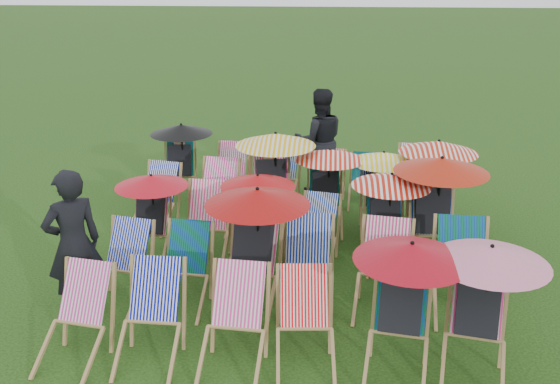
# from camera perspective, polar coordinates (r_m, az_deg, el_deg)

# --- Properties ---
(ground) EXTENTS (100.00, 100.00, 0.00)m
(ground) POSITION_cam_1_polar(r_m,az_deg,el_deg) (8.46, 0.73, -6.54)
(ground) COLOR black
(ground) RESTS_ON ground
(deckchair_0) EXTENTS (0.75, 0.94, 0.93)m
(deckchair_0) POSITION_cam_1_polar(r_m,az_deg,el_deg) (6.69, -18.35, -11.00)
(deckchair_0) COLOR #A17D4B
(deckchair_0) RESTS_ON ground
(deckchair_1) EXTENTS (0.65, 0.90, 0.96)m
(deckchair_1) POSITION_cam_1_polar(r_m,az_deg,el_deg) (6.49, -11.86, -11.18)
(deckchair_1) COLOR #A17D4B
(deckchair_1) RESTS_ON ground
(deckchair_2) EXTENTS (0.71, 0.94, 0.97)m
(deckchair_2) POSITION_cam_1_polar(r_m,az_deg,el_deg) (6.27, -4.27, -11.93)
(deckchair_2) COLOR #A17D4B
(deckchair_2) RESTS_ON ground
(deckchair_3) EXTENTS (0.68, 0.90, 0.92)m
(deckchair_3) POSITION_cam_1_polar(r_m,az_deg,el_deg) (6.29, 2.32, -12.01)
(deckchair_3) COLOR #A17D4B
(deckchair_3) RESTS_ON ground
(deckchair_4) EXTENTS (1.12, 1.19, 1.33)m
(deckchair_4) POSITION_cam_1_polar(r_m,az_deg,el_deg) (6.23, 11.13, -10.20)
(deckchair_4) COLOR #A17D4B
(deckchair_4) RESTS_ON ground
(deckchair_5) EXTENTS (1.11, 1.19, 1.32)m
(deckchair_5) POSITION_cam_1_polar(r_m,az_deg,el_deg) (6.37, 17.83, -10.17)
(deckchair_5) COLOR #A17D4B
(deckchair_5) RESTS_ON ground
(deckchair_6) EXTENTS (0.76, 0.95, 0.92)m
(deckchair_6) POSITION_cam_1_polar(r_m,az_deg,el_deg) (7.60, -14.46, -6.63)
(deckchair_6) COLOR #A17D4B
(deckchair_6) RESTS_ON ground
(deckchair_7) EXTENTS (0.68, 0.90, 0.92)m
(deckchair_7) POSITION_cam_1_polar(r_m,az_deg,el_deg) (7.39, -8.89, -7.03)
(deckchair_7) COLOR #A17D4B
(deckchair_7) RESTS_ON ground
(deckchair_8) EXTENTS (1.20, 1.27, 1.43)m
(deckchair_8) POSITION_cam_1_polar(r_m,az_deg,el_deg) (7.16, -2.59, -5.08)
(deckchair_8) COLOR #A17D4B
(deckchair_8) RESTS_ON ground
(deckchair_9) EXTENTS (0.66, 0.93, 1.00)m
(deckchair_9) POSITION_cam_1_polar(r_m,az_deg,el_deg) (7.28, 2.49, -6.87)
(deckchair_9) COLOR #A17D4B
(deckchair_9) RESTS_ON ground
(deckchair_10) EXTENTS (0.78, 1.00, 1.00)m
(deckchair_10) POSITION_cam_1_polar(r_m,az_deg,el_deg) (7.28, 9.50, -7.15)
(deckchair_10) COLOR #A17D4B
(deckchair_10) RESTS_ON ground
(deckchair_11) EXTENTS (0.73, 0.98, 1.03)m
(deckchair_11) POSITION_cam_1_polar(r_m,az_deg,el_deg) (7.43, 16.37, -7.04)
(deckchair_11) COLOR #A17D4B
(deckchair_11) RESTS_ON ground
(deckchair_12) EXTENTS (0.98, 1.01, 1.16)m
(deckchair_12) POSITION_cam_1_polar(r_m,az_deg,el_deg) (8.56, -11.86, -2.16)
(deckchair_12) COLOR #A17D4B
(deckchair_12) RESTS_ON ground
(deckchair_13) EXTENTS (0.69, 0.94, 1.00)m
(deckchair_13) POSITION_cam_1_polar(r_m,az_deg,el_deg) (8.44, -6.89, -3.02)
(deckchair_13) COLOR #A17D4B
(deckchair_13) RESTS_ON ground
(deckchair_14) EXTENTS (1.00, 1.05, 1.18)m
(deckchair_14) POSITION_cam_1_polar(r_m,az_deg,el_deg) (8.33, -2.40, -2.28)
(deckchair_14) COLOR #A17D4B
(deckchair_14) RESTS_ON ground
(deckchair_15) EXTENTS (0.72, 0.89, 0.86)m
(deckchair_15) POSITION_cam_1_polar(r_m,az_deg,el_deg) (8.37, 3.32, -3.64)
(deckchair_15) COLOR #A17D4B
(deckchair_15) RESTS_ON ground
(deckchair_16) EXTENTS (1.04, 1.09, 1.24)m
(deckchair_16) POSITION_cam_1_polar(r_m,az_deg,el_deg) (8.31, 9.76, -2.41)
(deckchair_16) COLOR #A17D4B
(deckchair_16) RESTS_ON ground
(deckchair_17) EXTENTS (1.23, 1.27, 1.46)m
(deckchair_17) POSITION_cam_1_polar(r_m,az_deg,el_deg) (8.39, 14.00, -1.67)
(deckchair_17) COLOR #A17D4B
(deckchair_17) RESTS_ON ground
(deckchair_18) EXTENTS (0.76, 0.95, 0.92)m
(deckchair_18) POSITION_cam_1_polar(r_m,az_deg,el_deg) (9.64, -11.36, -0.50)
(deckchair_18) COLOR #A17D4B
(deckchair_18) RESTS_ON ground
(deckchair_19) EXTENTS (0.76, 0.97, 0.97)m
(deckchair_19) POSITION_cam_1_polar(r_m,az_deg,el_deg) (9.49, -6.01, -0.36)
(deckchair_19) COLOR #A17D4B
(deckchair_19) RESTS_ON ground
(deckchair_20) EXTENTS (1.21, 1.31, 1.43)m
(deckchair_20) POSITION_cam_1_polar(r_m,az_deg,el_deg) (9.36, -0.64, 1.20)
(deckchair_20) COLOR #A17D4B
(deckchair_20) RESTS_ON ground
(deckchair_21) EXTENTS (1.03, 1.08, 1.22)m
(deckchair_21) POSITION_cam_1_polar(r_m,az_deg,el_deg) (9.32, 4.23, 0.34)
(deckchair_21) COLOR #A17D4B
(deckchair_21) RESTS_ON ground
(deckchair_22) EXTENTS (1.00, 1.04, 1.19)m
(deckchair_22) POSITION_cam_1_polar(r_m,az_deg,el_deg) (9.40, 9.09, 0.19)
(deckchair_22) COLOR #A17D4B
(deckchair_22) RESTS_ON ground
(deckchair_23) EXTENTS (1.15, 1.23, 1.37)m
(deckchair_23) POSITION_cam_1_polar(r_m,az_deg,el_deg) (9.50, 13.71, 0.67)
(deckchair_23) COLOR #A17D4B
(deckchair_23) RESTS_ON ground
(deckchair_24) EXTENTS (1.05, 1.13, 1.25)m
(deckchair_24) POSITION_cam_1_polar(r_m,az_deg,el_deg) (10.73, -9.13, 2.94)
(deckchair_24) COLOR #A17D4B
(deckchair_24) RESTS_ON ground
(deckchair_25) EXTENTS (0.63, 0.85, 0.90)m
(deckchair_25) POSITION_cam_1_polar(r_m,az_deg,el_deg) (10.63, -4.57, 1.77)
(deckchair_25) COLOR #A17D4B
(deckchair_25) RESTS_ON ground
(deckchair_26) EXTENTS (0.78, 0.99, 0.98)m
(deckchair_26) POSITION_cam_1_polar(r_m,az_deg,el_deg) (10.40, -0.09, 1.65)
(deckchair_26) COLOR #A17D4B
(deckchair_26) RESTS_ON ground
(deckchair_27) EXTENTS (0.65, 0.84, 0.84)m
(deckchair_27) POSITION_cam_1_polar(r_m,az_deg,el_deg) (10.43, 4.41, 1.25)
(deckchair_27) COLOR #A17D4B
(deckchair_27) RESTS_ON ground
(deckchair_28) EXTENTS (0.58, 0.78, 0.81)m
(deckchair_28) POSITION_cam_1_polar(r_m,az_deg,el_deg) (10.40, 7.72, 0.96)
(deckchair_28) COLOR #A17D4B
(deckchair_28) RESTS_ON ground
(deckchair_29) EXTENTS (0.74, 0.95, 0.95)m
(deckchair_29) POSITION_cam_1_polar(r_m,az_deg,el_deg) (10.48, 12.14, 1.25)
(deckchair_29) COLOR #A17D4B
(deckchair_29) RESTS_ON ground
(person_left) EXTENTS (0.76, 0.73, 1.75)m
(person_left) POSITION_cam_1_polar(r_m,az_deg,el_deg) (7.32, -18.37, -4.56)
(person_left) COLOR black
(person_left) RESTS_ON ground
(person_rear) EXTENTS (1.00, 0.85, 1.82)m
(person_rear) POSITION_cam_1_polar(r_m,az_deg,el_deg) (10.80, 3.60, 4.68)
(person_rear) COLOR black
(person_rear) RESTS_ON ground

